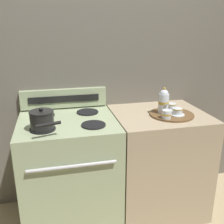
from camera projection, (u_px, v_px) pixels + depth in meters
The scene contains 11 objects.
ground_plane at pixel (115, 211), 2.39m from camera, with size 6.00×6.00×0.00m, color tan.
wall_back at pixel (106, 84), 2.38m from camera, with size 6.00×0.05×2.20m.
stove at pixel (70, 172), 2.16m from camera, with size 0.75×0.71×0.92m.
control_panel at pixel (64, 98), 2.28m from camera, with size 0.74×0.05×0.16m.
side_counter at pixel (157, 162), 2.33m from camera, with size 0.76×0.68×0.91m.
saucepan at pixel (42, 120), 1.81m from camera, with size 0.21×0.27×0.15m.
serving_tray at pixel (172, 114), 2.13m from camera, with size 0.36×0.36×0.01m.
teapot at pixel (164, 101), 2.11m from camera, with size 0.09×0.14×0.22m.
teacup_left at pixel (177, 112), 2.09m from camera, with size 0.12×0.12×0.05m.
teacup_right at pixel (171, 107), 2.22m from camera, with size 0.12×0.12×0.05m.
creamer_jug at pixel (167, 114), 2.01m from camera, with size 0.07×0.07×0.07m.
Camera 1 is at (-0.48, -1.92, 1.61)m, focal length 42.00 mm.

